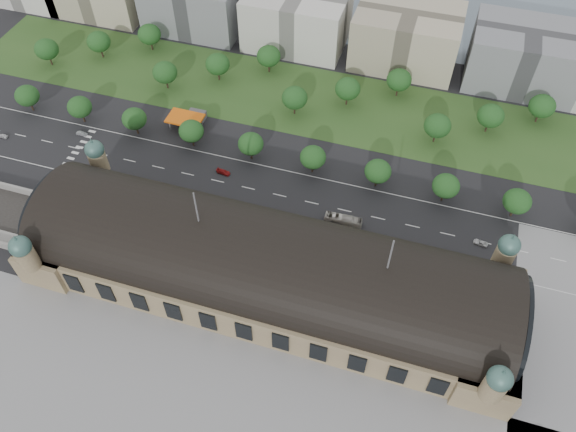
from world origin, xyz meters
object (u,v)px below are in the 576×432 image
(bus_east, at_px, (343,220))
(traffic_car_1, at_px, (82,134))
(parked_car_3, at_px, (119,185))
(parked_car_5, at_px, (164,195))
(traffic_car_3, at_px, (223,172))
(traffic_car_4, at_px, (320,228))
(traffic_car_6, at_px, (481,243))
(parked_car_0, at_px, (111,183))
(bus_mid, at_px, (313,225))
(traffic_car_0, at_px, (3,136))
(bus_west, at_px, (283,218))
(parked_car_2, at_px, (125,195))
(parked_car_6, at_px, (170,197))
(petrol_station, at_px, (191,117))
(parked_car_1, at_px, (85,177))
(parked_car_4, at_px, (200,204))

(bus_east, bearing_deg, traffic_car_1, 81.60)
(parked_car_3, distance_m, parked_car_5, 17.77)
(traffic_car_3, bearing_deg, traffic_car_4, -103.34)
(traffic_car_6, xyz_separation_m, parked_car_3, (-128.14, -12.06, 0.06))
(parked_car_0, height_order, bus_mid, bus_mid)
(traffic_car_4, height_order, parked_car_5, parked_car_5)
(traffic_car_0, relative_size, bus_west, 0.35)
(parked_car_2, distance_m, parked_car_6, 16.27)
(traffic_car_0, bearing_deg, traffic_car_3, 92.11)
(petrol_station, relative_size, parked_car_0, 3.13)
(traffic_car_6, bearing_deg, parked_car_6, -75.96)
(parked_car_5, distance_m, bus_east, 64.68)
(traffic_car_4, bearing_deg, parked_car_3, -86.76)
(parked_car_6, bearing_deg, traffic_car_6, 64.57)
(parked_car_0, bearing_deg, bus_west, 67.88)
(traffic_car_4, bearing_deg, traffic_car_3, -108.53)
(traffic_car_1, xyz_separation_m, traffic_car_3, (61.45, -3.19, 0.06))
(parked_car_1, bearing_deg, parked_car_0, 57.80)
(traffic_car_3, xyz_separation_m, parked_car_3, (-33.89, -17.30, -0.04))
(traffic_car_6, relative_size, bus_mid, 0.37)
(parked_car_5, bearing_deg, bus_east, 63.73)
(traffic_car_4, relative_size, parked_car_5, 0.77)
(traffic_car_4, relative_size, parked_car_0, 0.95)
(traffic_car_1, distance_m, parked_car_2, 40.19)
(parked_car_0, bearing_deg, traffic_car_3, 91.16)
(traffic_car_3, bearing_deg, parked_car_3, 123.79)
(traffic_car_1, height_order, parked_car_2, parked_car_2)
(traffic_car_6, distance_m, bus_east, 46.36)
(bus_west, bearing_deg, parked_car_3, 86.25)
(parked_car_0, relative_size, parked_car_4, 0.98)
(parked_car_2, bearing_deg, parked_car_3, -170.35)
(parked_car_2, bearing_deg, parked_car_0, -155.64)
(parked_car_3, bearing_deg, traffic_car_3, 86.27)
(parked_car_1, bearing_deg, traffic_car_4, 59.23)
(traffic_car_4, xyz_separation_m, parked_car_6, (-55.07, -2.22, 0.05))
(parked_car_6, bearing_deg, traffic_car_0, -129.26)
(parked_car_2, distance_m, bus_west, 58.15)
(bus_west, bearing_deg, parked_car_4, 88.26)
(parked_car_1, xyz_separation_m, parked_car_5, (31.81, 0.00, 0.01))
(traffic_car_6, height_order, bus_west, bus_west)
(parked_car_1, xyz_separation_m, bus_mid, (86.84, 2.00, 1.04))
(parked_car_2, bearing_deg, parked_car_4, 60.66)
(parked_car_5, xyz_separation_m, bus_west, (44.37, 2.00, 0.91))
(parked_car_4, height_order, bus_west, bus_west)
(parked_car_0, distance_m, bus_west, 65.35)
(petrol_station, relative_size, parked_car_4, 3.08)
(traffic_car_1, bearing_deg, bus_east, -98.05)
(bus_west, bearing_deg, parked_car_2, 90.33)
(parked_car_3, bearing_deg, petrol_station, 133.51)
(bus_mid, bearing_deg, traffic_car_0, 82.59)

